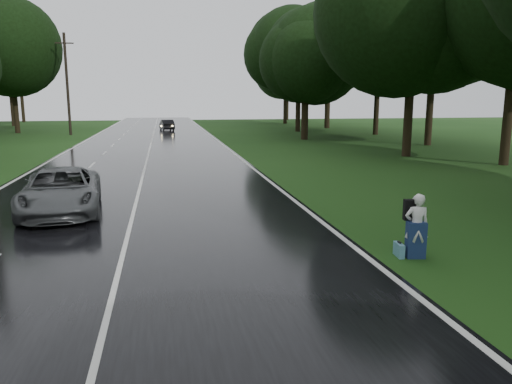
% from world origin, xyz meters
% --- Properties ---
extents(ground, '(160.00, 160.00, 0.00)m').
position_xyz_m(ground, '(0.00, 0.00, 0.00)').
color(ground, '#1C4113').
rests_on(ground, ground).
extents(road, '(12.00, 140.00, 0.04)m').
position_xyz_m(road, '(0.00, 20.00, 0.02)').
color(road, black).
rests_on(road, ground).
extents(lane_center, '(0.12, 140.00, 0.01)m').
position_xyz_m(lane_center, '(0.00, 20.00, 0.04)').
color(lane_center, silver).
rests_on(lane_center, road).
extents(grey_car, '(2.99, 5.54, 1.48)m').
position_xyz_m(grey_car, '(-2.33, 7.69, 0.78)').
color(grey_car, '#4B4E50').
rests_on(grey_car, road).
extents(far_car, '(1.84, 3.95, 1.25)m').
position_xyz_m(far_car, '(1.46, 50.43, 0.67)').
color(far_car, black).
rests_on(far_car, road).
extents(hitchhiker, '(0.64, 0.59, 1.58)m').
position_xyz_m(hitchhiker, '(6.98, 1.27, 0.73)').
color(hitchhiker, silver).
rests_on(hitchhiker, ground).
extents(suitcase, '(0.18, 0.48, 0.33)m').
position_xyz_m(suitcase, '(6.64, 1.41, 0.17)').
color(suitcase, teal).
rests_on(suitcase, ground).
extents(utility_pole_far, '(1.80, 0.28, 10.30)m').
position_xyz_m(utility_pole_far, '(-8.50, 45.33, 0.00)').
color(utility_pole_far, black).
rests_on(utility_pole_far, ground).
extents(tree_left_f, '(9.93, 9.93, 15.52)m').
position_xyz_m(tree_left_f, '(-14.74, 49.38, 0.00)').
color(tree_left_f, black).
rests_on(tree_left_f, ground).
extents(tree_right_d, '(9.84, 9.84, 15.38)m').
position_xyz_m(tree_right_d, '(16.90, 21.09, 0.00)').
color(tree_right_d, black).
rests_on(tree_right_d, ground).
extents(tree_right_e, '(8.18, 8.18, 12.79)m').
position_xyz_m(tree_right_e, '(13.98, 35.36, 0.00)').
color(tree_right_e, black).
rests_on(tree_right_e, ground).
extents(tree_right_f, '(9.23, 9.23, 14.42)m').
position_xyz_m(tree_right_f, '(16.28, 46.20, 0.00)').
color(tree_right_f, black).
rests_on(tree_right_f, ground).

